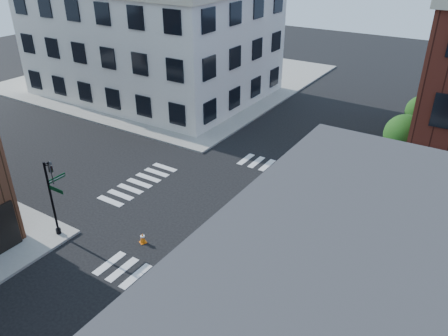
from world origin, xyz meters
TOP-DOWN VIEW (x-y plane):
  - ground at (0.00, 0.00)m, footprint 120.00×120.00m
  - sidewalk_nw at (-21.00, 21.00)m, footprint 30.00×30.00m
  - building_nw at (-19.00, 16.00)m, footprint 22.00×16.00m
  - tree_near at (7.56, 9.98)m, footprint 2.69×2.69m
  - tree_far at (7.56, 15.98)m, footprint 2.43×2.43m
  - signal_pole at (-6.72, -6.68)m, footprint 1.29×1.24m
  - traffic_cone at (-2.41, -4.77)m, footprint 0.46×0.46m

SIDE VIEW (x-z plane):
  - ground at x=0.00m, z-range 0.00..0.00m
  - sidewalk_nw at x=-21.00m, z-range 0.00..0.15m
  - traffic_cone at x=-2.41m, z-range -0.01..0.63m
  - signal_pole at x=-6.72m, z-range 0.56..5.16m
  - tree_far at x=7.56m, z-range 0.84..4.91m
  - tree_near at x=7.56m, z-range 0.91..5.41m
  - building_nw at x=-19.00m, z-range 0.00..11.00m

